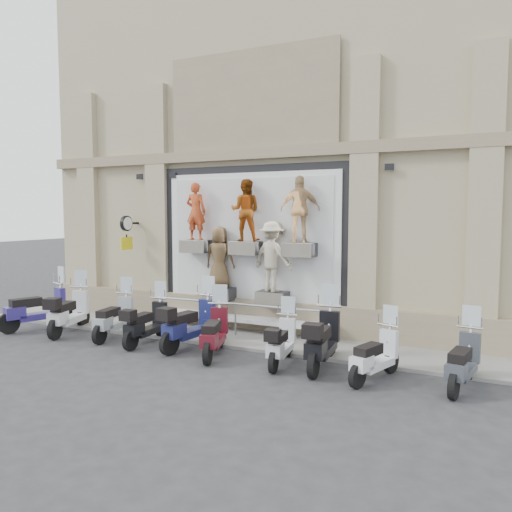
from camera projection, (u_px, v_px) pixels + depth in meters
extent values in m
plane|color=#2D2D2F|center=(194.00, 358.00, 11.23)|extent=(90.00, 90.00, 0.00)
cube|color=gray|center=(237.00, 336.00, 13.12)|extent=(16.00, 2.20, 0.08)
cube|color=black|center=(251.00, 244.00, 13.69)|extent=(5.60, 0.10, 4.30)
cube|color=white|center=(250.00, 244.00, 13.64)|extent=(5.10, 0.06, 3.90)
cube|color=white|center=(250.00, 245.00, 13.60)|extent=(4.70, 0.04, 3.60)
cube|color=white|center=(245.00, 318.00, 13.49)|extent=(5.10, 0.75, 0.10)
cube|color=#28282B|center=(196.00, 246.00, 14.02)|extent=(0.80, 0.50, 0.35)
imported|color=#DD5125|center=(196.00, 211.00, 13.94)|extent=(0.61, 0.42, 1.60)
cube|color=#28282B|center=(245.00, 248.00, 13.36)|extent=(0.80, 0.50, 0.35)
imported|color=#813C0D|center=(245.00, 210.00, 13.28)|extent=(0.94, 0.81, 1.65)
cube|color=#28282B|center=(300.00, 250.00, 12.70)|extent=(0.80, 0.50, 0.35)
imported|color=#DCB27A|center=(300.00, 209.00, 12.62)|extent=(1.08, 0.72, 1.70)
cube|color=#28282B|center=(220.00, 294.00, 13.82)|extent=(0.80, 0.50, 0.35)
imported|color=brown|center=(220.00, 257.00, 13.73)|extent=(0.90, 0.65, 1.69)
cube|color=#28282B|center=(273.00, 298.00, 13.13)|extent=(0.80, 0.50, 0.35)
imported|color=beige|center=(273.00, 256.00, 13.04)|extent=(1.34, 1.00, 1.85)
cube|color=black|center=(132.00, 223.00, 15.09)|extent=(0.06, 0.56, 0.06)
cylinder|color=black|center=(126.00, 223.00, 14.85)|extent=(0.10, 0.46, 0.46)
cube|color=#D4CA12|center=(127.00, 243.00, 14.90)|extent=(0.04, 0.50, 0.38)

